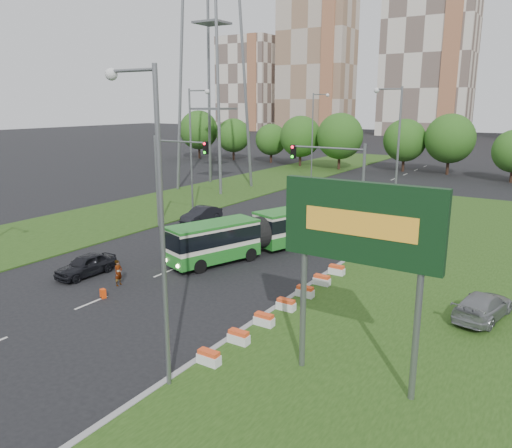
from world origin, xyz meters
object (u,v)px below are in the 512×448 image
Objects in this scene: billboard at (361,232)px; car_left_far at (201,215)px; transmission_pylon at (212,5)px; shopping_trolley at (103,294)px; traffic_mast_median at (341,181)px; traffic_mast_left at (170,168)px; pedestrian at (118,273)px; articulated_bus at (261,232)px; car_median at (483,306)px; car_left_near at (86,265)px.

car_left_far is (-21.97, 18.23, -5.44)m from billboard.
transmission_pylon is 83.14× the size of shopping_trolley.
transmission_pylon reaches higher than shopping_trolley.
traffic_mast_median is 1.00× the size of traffic_mast_left.
shopping_trolley is at bearing -62.85° from transmission_pylon.
billboard is 17.12m from pedestrian.
articulated_bus is (-4.99, -2.70, -3.82)m from traffic_mast_median.
car_left_far is 0.97× the size of car_median.
car_median is at bearing 16.97° from car_left_near.
car_left_near is 0.92× the size of car_left_far.
traffic_mast_median reaches higher than car_left_far.
transmission_pylon is (-24.78, 18.00, 16.65)m from traffic_mast_median.
billboard is 49.47m from transmission_pylon.
transmission_pylon is 39.93m from car_left_near.
car_left_far is (10.28, -15.77, -21.27)m from transmission_pylon.
traffic_mast_median is at bearing 81.70° from shopping_trolley.
billboard is 15.12× the size of shopping_trolley.
shopping_trolley is at bearing 34.82° from car_median.
traffic_mast_left is 16.77m from shopping_trolley.
billboard is 10.98m from car_median.
transmission_pylon reaches higher than billboard.
traffic_mast_median is at bearing -21.95° from car_median.
car_left_near is 15.60m from car_left_far.
pedestrian is at bearing -61.68° from traffic_mast_left.
traffic_mast_left is at bearing 146.45° from billboard.
articulated_bus reaches higher than car_median.
traffic_mast_left is 1.75× the size of car_median.
car_median is 2.88× the size of pedestrian.
billboard is at bearing -46.52° from transmission_pylon.
traffic_mast_median is 13.63m from car_median.
pedestrian is at bearing 131.15° from shopping_trolley.
car_left_far is at bearing 129.98° from shopping_trolley.
traffic_mast_left is at bearing -1.97° from car_median.
car_median is (10.78, -7.00, -4.54)m from traffic_mast_median.
transmission_pylon reaches higher than car_left_far.
shopping_trolley is at bearing -62.45° from traffic_mast_left.
billboard is 0.53× the size of articulated_bus.
shopping_trolley is at bearing -117.12° from traffic_mast_median.
shopping_trolley is (-7.77, -15.17, -5.09)m from traffic_mast_median.
transmission_pylon reaches higher than car_left_near.
traffic_mast_median is at bearing 50.09° from car_left_near.
articulated_bus is 9.56× the size of pedestrian.
pedestrian is at bearing -67.63° from car_left_far.
pedestrian is (3.11, -0.15, 0.10)m from car_left_near.
transmission_pylon is at bearing 124.44° from car_left_far.
billboard reaches higher than shopping_trolley.
billboard is 18.81m from articulated_bus.
traffic_mast_median is 1.81× the size of car_left_far.
traffic_mast_median is 0.53× the size of articulated_bus.
traffic_mast_median is 6.84m from articulated_bus.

